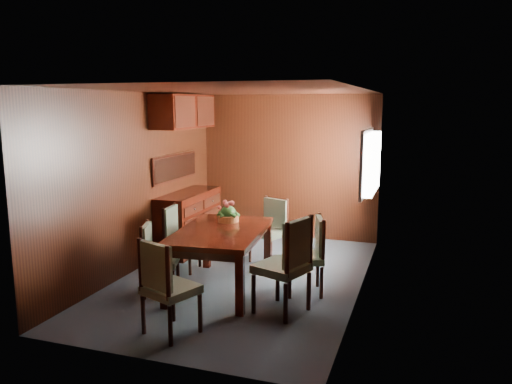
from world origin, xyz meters
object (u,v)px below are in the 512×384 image
(chair_head, at_px, (165,283))
(flower_centerpiece, at_px, (228,211))
(sideboard, at_px, (189,221))
(chair_left_near, at_px, (155,255))
(dining_table, at_px, (221,238))
(chair_right_near, at_px, (288,260))

(chair_head, relative_size, flower_centerpiece, 3.33)
(sideboard, distance_m, chair_left_near, 1.89)
(flower_centerpiece, bearing_deg, sideboard, 136.71)
(chair_head, bearing_deg, dining_table, 110.33)
(chair_right_near, distance_m, chair_head, 1.33)
(chair_head, distance_m, flower_centerpiece, 1.81)
(dining_table, xyz_separation_m, chair_head, (-0.02, -1.36, -0.10))
(sideboard, xyz_separation_m, chair_head, (1.11, -2.77, 0.09))
(chair_left_near, bearing_deg, flower_centerpiece, 126.00)
(dining_table, relative_size, chair_left_near, 1.94)
(flower_centerpiece, bearing_deg, dining_table, -80.65)
(dining_table, distance_m, chair_right_near, 1.08)
(dining_table, bearing_deg, sideboard, 122.77)
(chair_left_near, height_order, chair_right_near, chair_right_near)
(chair_left_near, distance_m, chair_right_near, 1.64)
(chair_right_near, height_order, chair_head, chair_right_near)
(chair_left_near, bearing_deg, chair_head, 15.98)
(flower_centerpiece, bearing_deg, chair_head, -88.30)
(chair_right_near, relative_size, flower_centerpiece, 3.67)
(chair_left_near, height_order, flower_centerpiece, flower_centerpiece)
(sideboard, distance_m, chair_head, 2.99)
(sideboard, distance_m, chair_right_near, 2.82)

